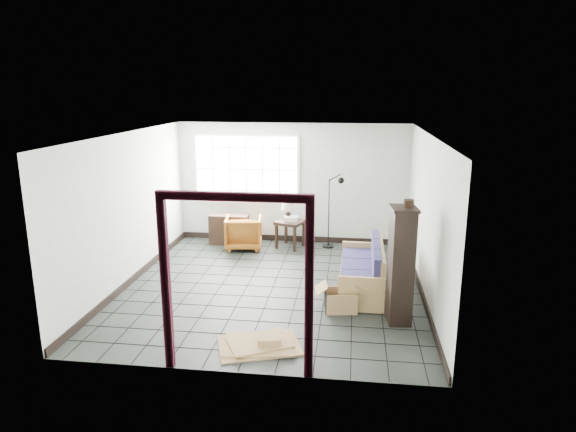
# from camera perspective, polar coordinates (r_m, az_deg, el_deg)

# --- Properties ---
(ground) EXTENTS (5.50, 5.50, 0.00)m
(ground) POSITION_cam_1_polar(r_m,az_deg,el_deg) (8.89, -1.67, -7.87)
(ground) COLOR black
(ground) RESTS_ON ground
(room_shell) EXTENTS (5.02, 5.52, 2.61)m
(room_shell) POSITION_cam_1_polar(r_m,az_deg,el_deg) (8.43, -1.72, 2.84)
(room_shell) COLOR #AFB5AD
(room_shell) RESTS_ON ground
(window_panel) EXTENTS (2.32, 0.08, 1.52)m
(window_panel) POSITION_cam_1_polar(r_m,az_deg,el_deg) (11.22, -4.64, 5.21)
(window_panel) COLOR silver
(window_panel) RESTS_ON ground
(doorway_trim) EXTENTS (1.80, 0.08, 2.20)m
(doorway_trim) POSITION_cam_1_polar(r_m,az_deg,el_deg) (5.92, -5.85, -5.16)
(doorway_trim) COLOR #380C19
(doorway_trim) RESTS_ON ground
(futon_sofa) EXTENTS (0.72, 1.87, 0.82)m
(futon_sofa) POSITION_cam_1_polar(r_m,az_deg,el_deg) (8.76, 8.51, -6.27)
(futon_sofa) COLOR tan
(futon_sofa) RESTS_ON ground
(armchair) EXTENTS (0.83, 0.79, 0.76)m
(armchair) POSITION_cam_1_polar(r_m,az_deg,el_deg) (10.88, -4.96, -1.65)
(armchair) COLOR brown
(armchair) RESTS_ON ground
(side_table) EXTENTS (0.69, 0.69, 0.59)m
(side_table) POSITION_cam_1_polar(r_m,az_deg,el_deg) (10.86, 0.25, -1.05)
(side_table) COLOR black
(side_table) RESTS_ON ground
(table_lamp) EXTENTS (0.32, 0.32, 0.45)m
(table_lamp) POSITION_cam_1_polar(r_m,az_deg,el_deg) (10.82, 0.01, 1.15)
(table_lamp) COLOR black
(table_lamp) RESTS_ON side_table
(projector) EXTENTS (0.30, 0.24, 0.10)m
(projector) POSITION_cam_1_polar(r_m,az_deg,el_deg) (10.79, 0.31, -0.31)
(projector) COLOR silver
(projector) RESTS_ON side_table
(floor_lamp) EXTENTS (0.49, 0.32, 1.58)m
(floor_lamp) POSITION_cam_1_polar(r_m,az_deg,el_deg) (10.84, 5.18, 0.81)
(floor_lamp) COLOR black
(floor_lamp) RESTS_ON ground
(console_shelf) EXTENTS (0.84, 0.33, 0.65)m
(console_shelf) POSITION_cam_1_polar(r_m,az_deg,el_deg) (11.22, -6.54, -1.48)
(console_shelf) COLOR black
(console_shelf) RESTS_ON ground
(tall_shelf) EXTENTS (0.41, 0.50, 1.72)m
(tall_shelf) POSITION_cam_1_polar(r_m,az_deg,el_deg) (7.51, 12.43, -5.30)
(tall_shelf) COLOR black
(tall_shelf) RESTS_ON ground
(pot) EXTENTS (0.17, 0.17, 0.11)m
(pot) POSITION_cam_1_polar(r_m,az_deg,el_deg) (7.29, 13.28, 1.38)
(pot) COLOR black
(pot) RESTS_ON tall_shelf
(open_box) EXTENTS (0.82, 0.48, 0.43)m
(open_box) POSITION_cam_1_polar(r_m,az_deg,el_deg) (8.00, 5.84, -9.31)
(open_box) COLOR olive
(open_box) RESTS_ON ground
(cardboard_pile) EXTENTS (1.24, 1.05, 0.15)m
(cardboard_pile) POSITION_cam_1_polar(r_m,az_deg,el_deg) (6.99, -3.08, -13.95)
(cardboard_pile) COLOR olive
(cardboard_pile) RESTS_ON ground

